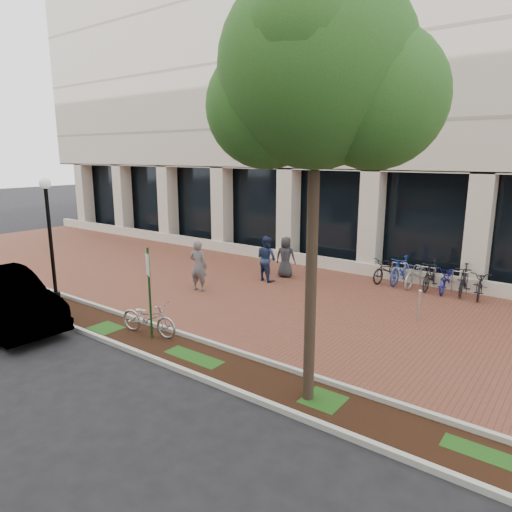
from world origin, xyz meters
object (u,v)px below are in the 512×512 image
Objects in this scene: parking_sign at (149,282)px; lamppost at (50,233)px; pedestrian_mid at (266,258)px; locked_bicycle at (149,318)px; bike_rack_cluster at (432,276)px; bollard at (419,305)px; street_tree at (320,82)px; pedestrian_left at (198,266)px; pedestrian_right at (286,257)px; sedan_near_curb at (1,299)px.

parking_sign is 0.61× the size of lamppost.
parking_sign is at bearing 109.47° from pedestrian_mid.
lamppost is 2.24× the size of locked_bicycle.
bike_rack_cluster reaches higher than locked_bicycle.
bollard is 3.63m from bike_rack_cluster.
pedestrian_mid is at bearing -149.46° from bike_rack_cluster.
bike_rack_cluster is (-0.68, 3.56, 0.01)m from bollard.
street_tree is at bearing 22.26° from parking_sign.
parking_sign is 6.61m from pedestrian_mid.
pedestrian_left is 1.04× the size of pedestrian_mid.
bollard is (5.86, -1.80, -0.33)m from pedestrian_right.
parking_sign is at bearing 77.47° from pedestrian_right.
sedan_near_curb is at bearing 52.23° from pedestrian_right.
lamppost is 5.19m from locked_bicycle.
pedestrian_right is at bearing -17.80° from sedan_near_curb.
sedan_near_curb reaches higher than locked_bicycle.
sedan_near_curb is (-8.71, -11.08, 0.29)m from bike_rack_cluster.
parking_sign reaches higher than bike_rack_cluster.
parking_sign is at bearing 178.57° from street_tree.
sedan_near_curb is (-9.08, -1.78, -5.23)m from street_tree.
pedestrian_left is at bearing 50.45° from lamppost.
street_tree is at bearing -101.80° from locked_bicycle.
lamppost is at bearing -159.14° from parking_sign.
street_tree is 8.21× the size of bollard.
parking_sign is 7.78m from bollard.
bike_rack_cluster is at bearing 100.78° from bollard.
lamppost is at bearing -132.76° from bike_rack_cluster.
bollard is 12.03m from sedan_near_curb.
bike_rack_cluster reaches higher than bollard.
street_tree reaches higher than parking_sign.
bike_rack_cluster is (9.71, 8.92, -1.81)m from lamppost.
parking_sign reaches higher than pedestrian_mid.
pedestrian_right is 5.48m from bike_rack_cluster.
pedestrian_left is at bearing -167.34° from bollard.
parking_sign reaches higher than sedan_near_curb.
bike_rack_cluster is 0.87× the size of sedan_near_curb.
locked_bicycle is at bearing -58.94° from sedan_near_curb.
locked_bicycle is at bearing -1.23° from lamppost.
locked_bicycle is (4.86, -0.10, -1.84)m from lamppost.
pedestrian_left is at bearing 49.88° from pedestrian_right.
pedestrian_mid reaches higher than sedan_near_curb.
bollard is at bearing -54.18° from locked_bicycle.
parking_sign is 5.17m from lamppost.
parking_sign is at bearing -62.15° from sedan_near_curb.
street_tree reaches higher than lamppost.
pedestrian_mid is (-5.85, 6.64, -5.14)m from street_tree.
locked_bicycle is 0.38× the size of sedan_near_curb.
pedestrian_left is at bearing 149.77° from street_tree.
pedestrian_left reaches higher than pedestrian_mid.
parking_sign is at bearing 104.91° from pedestrian_left.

